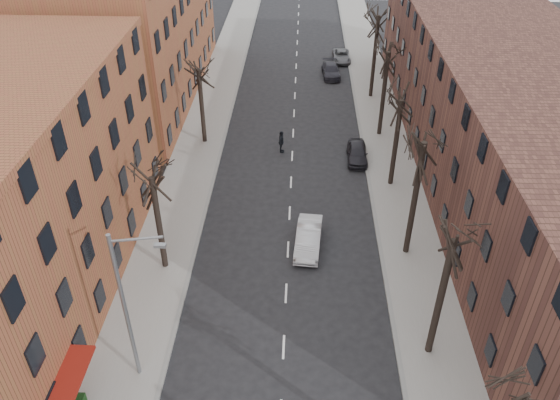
# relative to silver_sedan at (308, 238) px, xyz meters

# --- Properties ---
(sidewalk_left) EXTENTS (4.00, 90.00, 0.15)m
(sidewalk_left) POSITION_rel_silver_sedan_xyz_m (-9.31, 14.67, -0.66)
(sidewalk_left) COLOR gray
(sidewalk_left) RESTS_ON ground
(sidewalk_right) EXTENTS (4.00, 90.00, 0.15)m
(sidewalk_right) POSITION_rel_silver_sedan_xyz_m (6.69, 14.67, -0.66)
(sidewalk_right) COLOR gray
(sidewalk_right) RESTS_ON ground
(building_left_far) EXTENTS (12.00, 28.00, 14.00)m
(building_left_far) POSITION_rel_silver_sedan_xyz_m (-17.31, 23.67, 6.26)
(building_left_far) COLOR brown
(building_left_far) RESTS_ON ground
(building_right) EXTENTS (12.00, 50.00, 10.00)m
(building_right) POSITION_rel_silver_sedan_xyz_m (14.69, 9.67, 4.26)
(building_right) COLOR #533026
(building_right) RESTS_ON ground
(tree_right_b) EXTENTS (5.20, 5.20, 10.80)m
(tree_right_b) POSITION_rel_silver_sedan_xyz_m (6.29, -8.33, -0.74)
(tree_right_b) COLOR black
(tree_right_b) RESTS_ON ground
(tree_right_c) EXTENTS (5.20, 5.20, 11.60)m
(tree_right_c) POSITION_rel_silver_sedan_xyz_m (6.29, -0.33, -0.74)
(tree_right_c) COLOR black
(tree_right_c) RESTS_ON ground
(tree_right_d) EXTENTS (5.20, 5.20, 10.00)m
(tree_right_d) POSITION_rel_silver_sedan_xyz_m (6.29, 7.67, -0.74)
(tree_right_d) COLOR black
(tree_right_d) RESTS_ON ground
(tree_right_e) EXTENTS (5.20, 5.20, 10.80)m
(tree_right_e) POSITION_rel_silver_sedan_xyz_m (6.29, 15.67, -0.74)
(tree_right_e) COLOR black
(tree_right_e) RESTS_ON ground
(tree_right_f) EXTENTS (5.20, 5.20, 11.60)m
(tree_right_f) POSITION_rel_silver_sedan_xyz_m (6.29, 23.67, -0.74)
(tree_right_f) COLOR black
(tree_right_f) RESTS_ON ground
(tree_left_a) EXTENTS (5.20, 5.20, 9.50)m
(tree_left_a) POSITION_rel_silver_sedan_xyz_m (-8.91, -2.33, -0.74)
(tree_left_a) COLOR black
(tree_left_a) RESTS_ON ground
(tree_left_b) EXTENTS (5.20, 5.20, 9.50)m
(tree_left_b) POSITION_rel_silver_sedan_xyz_m (-8.91, 13.67, -0.74)
(tree_left_b) COLOR black
(tree_left_b) RESTS_ON ground
(streetlight) EXTENTS (2.45, 0.22, 9.03)m
(streetlight) POSITION_rel_silver_sedan_xyz_m (-8.34, -10.33, 4.27)
(streetlight) COLOR slate
(streetlight) RESTS_ON ground
(silver_sedan) EXTENTS (1.92, 4.60, 1.48)m
(silver_sedan) POSITION_rel_silver_sedan_xyz_m (0.00, 0.00, 0.00)
(silver_sedan) COLOR #B0B1B7
(silver_sedan) RESTS_ON ground
(parked_car_near) EXTENTS (1.71, 4.04, 1.37)m
(parked_car_near) POSITION_rel_silver_sedan_xyz_m (3.99, 11.24, -0.06)
(parked_car_near) COLOR black
(parked_car_near) RESTS_ON ground
(parked_car_mid) EXTENTS (2.09, 4.50, 1.27)m
(parked_car_mid) POSITION_rel_silver_sedan_xyz_m (2.49, 28.93, -0.10)
(parked_car_mid) COLOR #212129
(parked_car_mid) RESTS_ON ground
(parked_car_far) EXTENTS (1.98, 4.17, 1.15)m
(parked_car_far) POSITION_rel_silver_sedan_xyz_m (3.87, 33.51, -0.16)
(parked_car_far) COLOR #57595E
(parked_car_far) RESTS_ON ground
(pedestrian_crossing) EXTENTS (0.50, 1.15, 1.94)m
(pedestrian_crossing) POSITION_rel_silver_sedan_xyz_m (-2.24, 12.29, 0.23)
(pedestrian_crossing) COLOR black
(pedestrian_crossing) RESTS_ON ground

